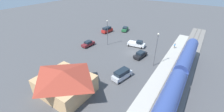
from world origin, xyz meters
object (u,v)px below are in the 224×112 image
object	(u,v)px
sedan_green	(125,29)
pickup_white	(137,44)
sedan_black	(140,55)
passenger_train	(179,78)
suv_red	(107,30)
light_pole_lot_center	(107,30)
station_building	(65,81)
pedestrian_on_platform	(175,45)
suv_silver	(122,74)
light_pole_near_platform	(156,46)
sedan_maroon	(88,44)

from	to	relation	value
sedan_green	pickup_white	xyz separation A→B (m)	(-10.32, 11.19, 0.15)
sedan_green	sedan_black	size ratio (longest dim) A/B	1.02
passenger_train	sedan_black	bearing A→B (deg)	-35.50
suv_red	light_pole_lot_center	world-z (taller)	light_pole_lot_center
station_building	light_pole_lot_center	bearing A→B (deg)	-75.51
pedestrian_on_platform	sedan_green	distance (m)	21.84
pedestrian_on_platform	pickup_white	size ratio (longest dim) A/B	0.31
station_building	sedan_black	world-z (taller)	station_building
station_building	suv_silver	size ratio (longest dim) A/B	2.03
suv_red	light_pole_near_platform	xyz separation A→B (m)	(-23.94, 13.55, 4.28)
station_building	suv_silver	xyz separation A→B (m)	(-7.09, -9.70, -1.45)
station_building	pedestrian_on_platform	bearing A→B (deg)	-112.99
sedan_green	suv_silver	world-z (taller)	suv_silver
passenger_train	station_building	size ratio (longest dim) A/B	3.25
sedan_black	light_pole_lot_center	size ratio (longest dim) A/B	0.58
passenger_train	light_pole_near_platform	size ratio (longest dim) A/B	3.93
sedan_maroon	pickup_white	bearing A→B (deg)	-148.34
pedestrian_on_platform	light_pole_lot_center	size ratio (longest dim) A/B	0.21
station_building	light_pole_near_platform	bearing A→B (deg)	-120.88
passenger_train	sedan_black	xyz separation A→B (m)	(11.38, -8.12, -1.98)
light_pole_near_platform	station_building	bearing A→B (deg)	59.12
passenger_train	light_pole_lot_center	bearing A→B (deg)	-22.89
station_building	light_pole_near_platform	distance (m)	22.00
station_building	sedan_green	size ratio (longest dim) A/B	2.20
suv_red	light_pole_near_platform	size ratio (longest dim) A/B	0.58
pedestrian_on_platform	light_pole_near_platform	xyz separation A→B (m)	(2.15, 12.75, 4.14)
sedan_black	pedestrian_on_platform	bearing A→B (deg)	-122.21
passenger_train	station_building	xyz separation A→B (m)	(18.00, 12.67, -0.26)
suv_silver	pickup_white	size ratio (longest dim) A/B	0.93
pedestrian_on_platform	suv_silver	xyz separation A→B (m)	(6.26, 21.78, -0.13)
passenger_train	pedestrian_on_platform	bearing A→B (deg)	-76.12
sedan_maroon	light_pole_lot_center	size ratio (longest dim) A/B	0.56
pedestrian_on_platform	sedan_black	world-z (taller)	pedestrian_on_platform
suv_silver	light_pole_near_platform	xyz separation A→B (m)	(-4.11, -9.03, 4.28)
pedestrian_on_platform	sedan_black	bearing A→B (deg)	57.79
sedan_green	suv_silver	bearing A→B (deg)	117.56
suv_silver	light_pole_near_platform	world-z (taller)	light_pole_near_platform
passenger_train	light_pole_lot_center	xyz separation A→B (m)	(23.88, -10.08, 2.28)
station_building	suv_red	distance (m)	34.73
suv_silver	suv_red	bearing A→B (deg)	-48.70
station_building	sedan_green	world-z (taller)	station_building
pedestrian_on_platform	suv_red	size ratio (longest dim) A/B	0.33
sedan_black	light_pole_lot_center	world-z (taller)	light_pole_lot_center
sedan_maroon	suv_silver	distance (m)	19.63
sedan_maroon	sedan_green	distance (m)	19.60
passenger_train	suv_red	bearing A→B (deg)	-32.53
suv_red	light_pole_near_platform	bearing A→B (deg)	150.49
station_building	suv_red	world-z (taller)	station_building
pedestrian_on_platform	suv_silver	size ratio (longest dim) A/B	0.33
suv_silver	sedan_black	size ratio (longest dim) A/B	1.10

